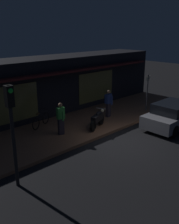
{
  "coord_description": "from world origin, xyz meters",
  "views": [
    {
      "loc": [
        -9.14,
        -7.13,
        5.25
      ],
      "look_at": [
        0.05,
        2.4,
        0.95
      ],
      "focal_mm": 40.78,
      "sensor_mm": 36.0,
      "label": 1
    }
  ],
  "objects_px": {
    "person_photographer": "(61,118)",
    "bicycle_parked": "(41,120)",
    "motorcycle": "(97,119)",
    "traffic_light_pole": "(12,119)",
    "parked_car_near": "(173,115)",
    "sign_post": "(147,90)",
    "person_bystander": "(108,103)"
  },
  "relations": [
    {
      "from": "person_photographer",
      "to": "bicycle_parked",
      "type": "bearing_deg",
      "value": 94.22
    },
    {
      "from": "motorcycle",
      "to": "bicycle_parked",
      "type": "xyz_separation_m",
      "value": [
        -2.12,
        2.27,
        -0.14
      ]
    },
    {
      "from": "motorcycle",
      "to": "bicycle_parked",
      "type": "relative_size",
      "value": 1.06
    },
    {
      "from": "traffic_light_pole",
      "to": "parked_car_near",
      "type": "bearing_deg",
      "value": -5.59
    },
    {
      "from": "bicycle_parked",
      "to": "traffic_light_pole",
      "type": "height_order",
      "value": "traffic_light_pole"
    },
    {
      "from": "sign_post",
      "to": "parked_car_near",
      "type": "distance_m",
      "value": 2.85
    },
    {
      "from": "sign_post",
      "to": "person_bystander",
      "type": "bearing_deg",
      "value": 161.7
    },
    {
      "from": "bicycle_parked",
      "to": "motorcycle",
      "type": "bearing_deg",
      "value": -47.0
    },
    {
      "from": "traffic_light_pole",
      "to": "parked_car_near",
      "type": "distance_m",
      "value": 9.39
    },
    {
      "from": "motorcycle",
      "to": "person_bystander",
      "type": "xyz_separation_m",
      "value": [
        1.79,
        0.83,
        0.38
      ]
    },
    {
      "from": "traffic_light_pole",
      "to": "bicycle_parked",
      "type": "bearing_deg",
      "value": 47.51
    },
    {
      "from": "bicycle_parked",
      "to": "traffic_light_pole",
      "type": "relative_size",
      "value": 0.42
    },
    {
      "from": "motorcycle",
      "to": "parked_car_near",
      "type": "xyz_separation_m",
      "value": [
        3.45,
        -2.58,
        0.06
      ]
    },
    {
      "from": "motorcycle",
      "to": "parked_car_near",
      "type": "bearing_deg",
      "value": -36.84
    },
    {
      "from": "traffic_light_pole",
      "to": "sign_post",
      "type": "bearing_deg",
      "value": 8.95
    },
    {
      "from": "sign_post",
      "to": "traffic_light_pole",
      "type": "bearing_deg",
      "value": -171.05
    },
    {
      "from": "person_photographer",
      "to": "sign_post",
      "type": "relative_size",
      "value": 0.7
    },
    {
      "from": "person_photographer",
      "to": "sign_post",
      "type": "distance_m",
      "value": 6.56
    },
    {
      "from": "person_photographer",
      "to": "person_bystander",
      "type": "xyz_separation_m",
      "value": [
        3.79,
        0.2,
        0.0
      ]
    },
    {
      "from": "motorcycle",
      "to": "traffic_light_pole",
      "type": "xyz_separation_m",
      "value": [
        -5.74,
        -1.68,
        1.83
      ]
    },
    {
      "from": "sign_post",
      "to": "traffic_light_pole",
      "type": "distance_m",
      "value": 10.42
    },
    {
      "from": "parked_car_near",
      "to": "motorcycle",
      "type": "bearing_deg",
      "value": 143.16
    },
    {
      "from": "bicycle_parked",
      "to": "sign_post",
      "type": "distance_m",
      "value": 7.1
    },
    {
      "from": "bicycle_parked",
      "to": "parked_car_near",
      "type": "relative_size",
      "value": 0.37
    },
    {
      "from": "person_photographer",
      "to": "sign_post",
      "type": "bearing_deg",
      "value": -6.13
    },
    {
      "from": "person_bystander",
      "to": "bicycle_parked",
      "type": "bearing_deg",
      "value": 159.82
    },
    {
      "from": "parked_car_near",
      "to": "person_photographer",
      "type": "bearing_deg",
      "value": 149.44
    },
    {
      "from": "motorcycle",
      "to": "sign_post",
      "type": "bearing_deg",
      "value": -0.85
    },
    {
      "from": "bicycle_parked",
      "to": "traffic_light_pole",
      "type": "bearing_deg",
      "value": -132.49
    },
    {
      "from": "bicycle_parked",
      "to": "sign_post",
      "type": "relative_size",
      "value": 0.64
    },
    {
      "from": "motorcycle",
      "to": "sign_post",
      "type": "relative_size",
      "value": 0.68
    },
    {
      "from": "motorcycle",
      "to": "person_bystander",
      "type": "bearing_deg",
      "value": 24.93
    }
  ]
}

